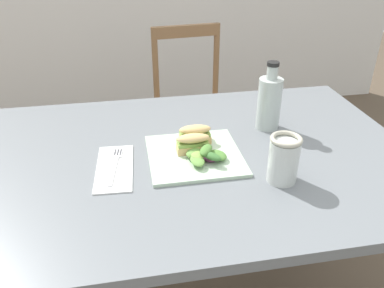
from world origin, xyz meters
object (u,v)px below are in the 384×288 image
object	(u,v)px
fork_on_napkin	(115,163)
dining_table	(194,187)
mason_jar_iced_tea	(283,161)
sandwich_half_back	(195,134)
bottle_cold_brew	(269,105)
plate_lunch	(195,155)
chair_wooden_far	(193,111)
sandwich_half_front	(193,143)

from	to	relation	value
fork_on_napkin	dining_table	bearing A→B (deg)	6.27
mason_jar_iced_tea	sandwich_half_back	bearing A→B (deg)	130.27
fork_on_napkin	bottle_cold_brew	world-z (taller)	bottle_cold_brew
plate_lunch	chair_wooden_far	bearing A→B (deg)	79.55
dining_table	sandwich_half_front	bearing A→B (deg)	-128.06
dining_table	plate_lunch	world-z (taller)	plate_lunch
dining_table	sandwich_half_front	distance (m)	0.16
plate_lunch	bottle_cold_brew	xyz separation A→B (m)	(0.27, 0.14, 0.07)
sandwich_half_front	mason_jar_iced_tea	bearing A→B (deg)	-39.68
dining_table	bottle_cold_brew	world-z (taller)	bottle_cold_brew
sandwich_half_back	bottle_cold_brew	size ratio (longest dim) A/B	0.43
chair_wooden_far	sandwich_half_back	size ratio (longest dim) A/B	9.12
sandwich_half_front	bottle_cold_brew	size ratio (longest dim) A/B	0.43
chair_wooden_far	plate_lunch	size ratio (longest dim) A/B	3.30
sandwich_half_back	mason_jar_iced_tea	bearing A→B (deg)	-49.73
plate_lunch	mason_jar_iced_tea	xyz separation A→B (m)	(0.20, -0.15, 0.05)
bottle_cold_brew	plate_lunch	bearing A→B (deg)	-152.35
chair_wooden_far	fork_on_napkin	bearing A→B (deg)	-112.89
chair_wooden_far	plate_lunch	xyz separation A→B (m)	(-0.17, -0.94, 0.30)
bottle_cold_brew	mason_jar_iced_tea	size ratio (longest dim) A/B	1.74
chair_wooden_far	fork_on_napkin	world-z (taller)	chair_wooden_far
dining_table	sandwich_half_back	bearing A→B (deg)	76.66
chair_wooden_far	bottle_cold_brew	distance (m)	0.88
plate_lunch	fork_on_napkin	world-z (taller)	plate_lunch
fork_on_napkin	sandwich_half_back	bearing A→B (deg)	16.57
sandwich_half_front	bottle_cold_brew	world-z (taller)	bottle_cold_brew
mason_jar_iced_tea	chair_wooden_far	bearing A→B (deg)	91.51
sandwich_half_front	dining_table	bearing A→B (deg)	51.94
fork_on_napkin	sandwich_half_front	bearing A→B (deg)	4.76
dining_table	plate_lunch	xyz separation A→B (m)	(-0.00, -0.02, 0.13)
chair_wooden_far	sandwich_half_front	world-z (taller)	chair_wooden_far
plate_lunch	mason_jar_iced_tea	world-z (taller)	mason_jar_iced_tea
plate_lunch	sandwich_half_back	size ratio (longest dim) A/B	2.76
plate_lunch	sandwich_half_front	distance (m)	0.04
chair_wooden_far	fork_on_napkin	size ratio (longest dim) A/B	4.68
dining_table	sandwich_half_front	xyz separation A→B (m)	(-0.01, -0.01, 0.16)
sandwich_half_back	fork_on_napkin	bearing A→B (deg)	-163.43
sandwich_half_back	fork_on_napkin	distance (m)	0.25
chair_wooden_far	plate_lunch	distance (m)	1.00
sandwich_half_front	mason_jar_iced_tea	distance (m)	0.27
plate_lunch	sandwich_half_back	bearing A→B (deg)	78.10
plate_lunch	bottle_cold_brew	distance (m)	0.31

